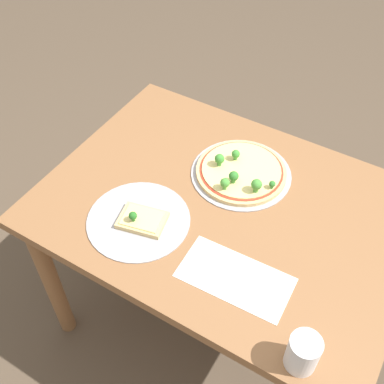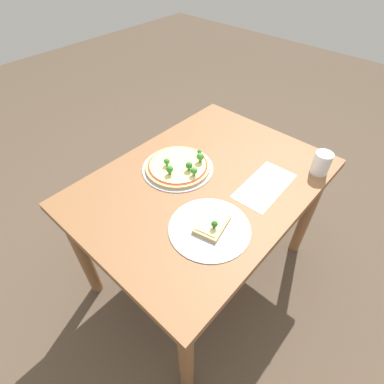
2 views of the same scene
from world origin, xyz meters
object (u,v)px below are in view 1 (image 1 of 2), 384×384
at_px(dining_table, 224,225).
at_px(pizza_tray_whole, 241,172).
at_px(pizza_tray_slice, 140,220).
at_px(drinking_cup, 303,353).

bearing_deg(dining_table, pizza_tray_whole, 97.35).
bearing_deg(pizza_tray_whole, dining_table, -82.65).
xyz_separation_m(pizza_tray_whole, pizza_tray_slice, (-0.17, -0.33, -0.01)).
relative_size(pizza_tray_whole, pizza_tray_slice, 1.05).
relative_size(pizza_tray_slice, drinking_cup, 2.97).
bearing_deg(dining_table, drinking_cup, -41.84).
xyz_separation_m(pizza_tray_slice, drinking_cup, (0.58, -0.16, 0.04)).
bearing_deg(pizza_tray_slice, dining_table, 45.47).
distance_m(pizza_tray_slice, drinking_cup, 0.60).
bearing_deg(drinking_cup, dining_table, 138.16).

